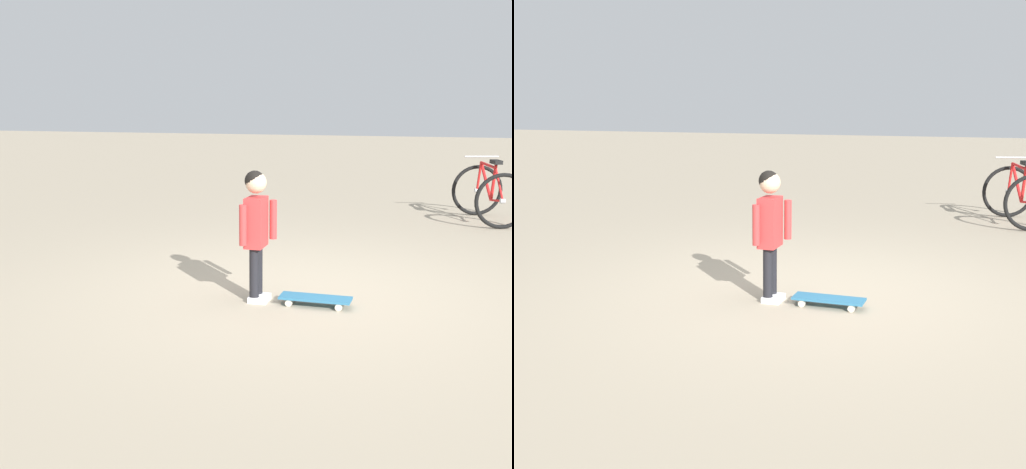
# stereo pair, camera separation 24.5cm
# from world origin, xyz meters

# --- Properties ---
(ground_plane) EXTENTS (50.00, 50.00, 0.00)m
(ground_plane) POSITION_xyz_m (0.00, 0.00, 0.00)
(ground_plane) COLOR tan
(child_person) EXTENTS (0.37, 0.22, 1.06)m
(child_person) POSITION_xyz_m (0.37, -0.34, 0.66)
(child_person) COLOR black
(child_person) RESTS_ON ground
(skateboard) EXTENTS (0.20, 0.57, 0.07)m
(skateboard) POSITION_xyz_m (0.38, 0.15, 0.06)
(skateboard) COLOR teal
(skateboard) RESTS_ON ground
(bicycle_near) EXTENTS (1.22, 0.97, 0.85)m
(bicycle_near) POSITION_xyz_m (-3.92, 1.66, 0.38)
(bicycle_near) COLOR black
(bicycle_near) RESTS_ON ground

